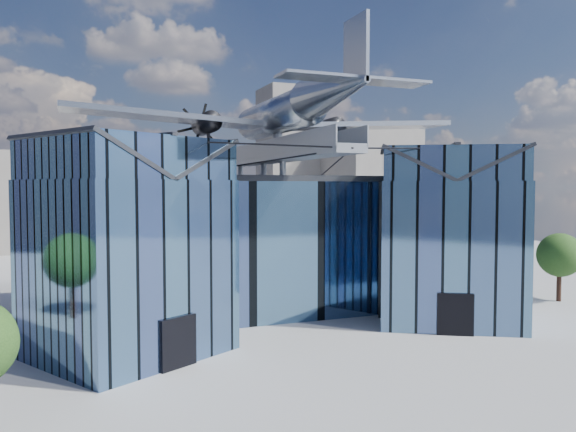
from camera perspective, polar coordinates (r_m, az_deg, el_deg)
name	(u,v)px	position (r m, az deg, el deg)	size (l,w,h in m)	color
ground_plane	(299,331)	(36.28, 1.17, -11.59)	(120.00, 120.00, 0.00)	gray
museum	(269,236)	(40.71, -1.96, -2.07)	(32.88, 24.50, 17.60)	#496A95
bg_towers	(177,181)	(84.25, -11.18, 3.53)	(77.00, 24.50, 26.00)	gray
tree_plaza_e	(560,255)	(49.66, 25.88, -3.60)	(3.97, 3.97, 5.45)	black
tree_side_e	(507,248)	(52.05, 21.39, -3.01)	(4.19, 4.19, 5.72)	black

